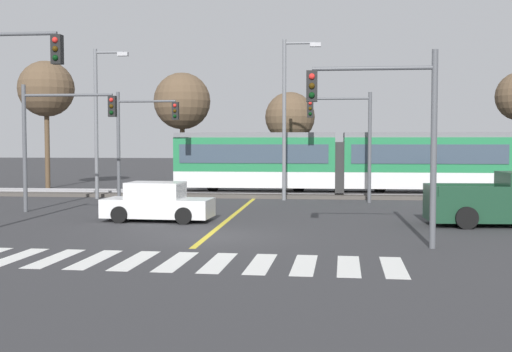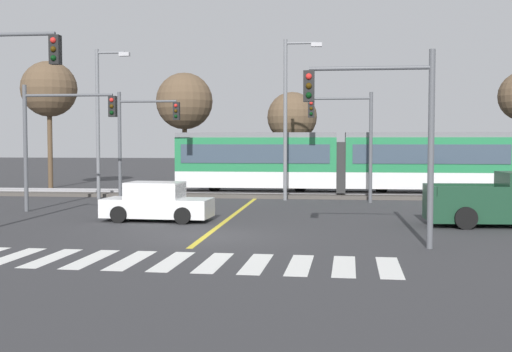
# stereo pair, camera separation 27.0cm
# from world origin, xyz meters

# --- Properties ---
(ground_plane) EXTENTS (200.00, 200.00, 0.00)m
(ground_plane) POSITION_xyz_m (0.00, 0.00, 0.00)
(ground_plane) COLOR #333335
(track_bed) EXTENTS (120.00, 4.00, 0.18)m
(track_bed) POSITION_xyz_m (0.00, 15.90, 0.09)
(track_bed) COLOR #4C4742
(track_bed) RESTS_ON ground
(rail_near) EXTENTS (120.00, 0.08, 0.10)m
(rail_near) POSITION_xyz_m (0.00, 15.18, 0.23)
(rail_near) COLOR #939399
(rail_near) RESTS_ON track_bed
(rail_far) EXTENTS (120.00, 0.08, 0.10)m
(rail_far) POSITION_xyz_m (0.00, 16.62, 0.23)
(rail_far) COLOR #939399
(rail_far) RESTS_ON track_bed
(light_rail_tram) EXTENTS (18.50, 2.64, 3.43)m
(light_rail_tram) POSITION_xyz_m (4.63, 15.89, 2.05)
(light_rail_tram) COLOR silver
(light_rail_tram) RESTS_ON track_bed
(crosswalk_stripe_1) EXTENTS (0.64, 2.82, 0.01)m
(crosswalk_stripe_1) POSITION_xyz_m (-4.40, -4.35, 0.00)
(crosswalk_stripe_1) COLOR silver
(crosswalk_stripe_1) RESTS_ON ground
(crosswalk_stripe_2) EXTENTS (0.64, 2.82, 0.01)m
(crosswalk_stripe_2) POSITION_xyz_m (-3.30, -4.38, 0.00)
(crosswalk_stripe_2) COLOR silver
(crosswalk_stripe_2) RESTS_ON ground
(crosswalk_stripe_3) EXTENTS (0.64, 2.82, 0.01)m
(crosswalk_stripe_3) POSITION_xyz_m (-2.20, -4.41, 0.00)
(crosswalk_stripe_3) COLOR silver
(crosswalk_stripe_3) RESTS_ON ground
(crosswalk_stripe_4) EXTENTS (0.64, 2.82, 0.01)m
(crosswalk_stripe_4) POSITION_xyz_m (-1.10, -4.45, 0.00)
(crosswalk_stripe_4) COLOR silver
(crosswalk_stripe_4) RESTS_ON ground
(crosswalk_stripe_5) EXTENTS (0.64, 2.82, 0.01)m
(crosswalk_stripe_5) POSITION_xyz_m (0.00, -4.48, 0.00)
(crosswalk_stripe_5) COLOR silver
(crosswalk_stripe_5) RESTS_ON ground
(crosswalk_stripe_6) EXTENTS (0.64, 2.82, 0.01)m
(crosswalk_stripe_6) POSITION_xyz_m (1.10, -4.51, 0.00)
(crosswalk_stripe_6) COLOR silver
(crosswalk_stripe_6) RESTS_ON ground
(crosswalk_stripe_7) EXTENTS (0.64, 2.82, 0.01)m
(crosswalk_stripe_7) POSITION_xyz_m (2.20, -4.55, 0.00)
(crosswalk_stripe_7) COLOR silver
(crosswalk_stripe_7) RESTS_ON ground
(crosswalk_stripe_8) EXTENTS (0.64, 2.82, 0.01)m
(crosswalk_stripe_8) POSITION_xyz_m (3.30, -4.58, 0.00)
(crosswalk_stripe_8) COLOR silver
(crosswalk_stripe_8) RESTS_ON ground
(crosswalk_stripe_9) EXTENTS (0.64, 2.82, 0.01)m
(crosswalk_stripe_9) POSITION_xyz_m (4.40, -4.61, 0.00)
(crosswalk_stripe_9) COLOR silver
(crosswalk_stripe_9) RESTS_ON ground
(crosswalk_stripe_10) EXTENTS (0.64, 2.82, 0.01)m
(crosswalk_stripe_10) POSITION_xyz_m (5.50, -4.64, 0.00)
(crosswalk_stripe_10) COLOR silver
(crosswalk_stripe_10) RESTS_ON ground
(lane_centre_line) EXTENTS (0.20, 16.38, 0.01)m
(lane_centre_line) POSITION_xyz_m (0.00, 5.71, 0.00)
(lane_centre_line) COLOR gold
(lane_centre_line) RESTS_ON ground
(sedan_crossing) EXTENTS (4.29, 2.09, 1.52)m
(sedan_crossing) POSITION_xyz_m (-2.67, 3.81, 0.70)
(sedan_crossing) COLOR silver
(sedan_crossing) RESTS_ON ground
(pickup_truck) EXTENTS (5.50, 2.45, 1.98)m
(pickup_truck) POSITION_xyz_m (10.44, 3.74, 0.84)
(pickup_truck) COLOR #193D28
(pickup_truck) RESTS_ON ground
(traffic_light_far_left) EXTENTS (3.25, 0.38, 5.64)m
(traffic_light_far_left) POSITION_xyz_m (-5.64, 11.50, 3.69)
(traffic_light_far_left) COLOR #515459
(traffic_light_far_left) RESTS_ON ground
(traffic_light_far_right) EXTENTS (3.25, 0.38, 5.59)m
(traffic_light_far_right) POSITION_xyz_m (4.95, 12.25, 3.73)
(traffic_light_far_right) COLOR #515459
(traffic_light_far_right) RESTS_ON ground
(traffic_light_near_right) EXTENTS (3.75, 0.38, 5.72)m
(traffic_light_near_right) POSITION_xyz_m (5.62, -1.68, 3.76)
(traffic_light_near_right) COLOR #515459
(traffic_light_near_right) RESTS_ON ground
(traffic_light_mid_left) EXTENTS (4.25, 0.38, 5.59)m
(traffic_light_mid_left) POSITION_xyz_m (-7.81, 6.40, 3.72)
(traffic_light_mid_left) COLOR #515459
(traffic_light_mid_left) RESTS_ON ground
(street_lamp_west) EXTENTS (1.91, 0.28, 8.07)m
(street_lamp_west) POSITION_xyz_m (-8.29, 13.01, 4.57)
(street_lamp_west) COLOR slate
(street_lamp_west) RESTS_ON ground
(street_lamp_centre) EXTENTS (1.99, 0.28, 8.42)m
(street_lamp_centre) POSITION_xyz_m (1.86, 13.18, 4.76)
(street_lamp_centre) COLOR slate
(street_lamp_centre) RESTS_ON ground
(bare_tree_far_west) EXTENTS (3.68, 3.68, 8.43)m
(bare_tree_far_west) POSITION_xyz_m (-14.50, 20.30, 6.55)
(bare_tree_far_west) COLOR brown
(bare_tree_far_west) RESTS_ON ground
(bare_tree_west) EXTENTS (3.78, 3.78, 7.70)m
(bare_tree_west) POSITION_xyz_m (-5.67, 21.67, 5.78)
(bare_tree_west) COLOR brown
(bare_tree_west) RESTS_ON ground
(bare_tree_east) EXTENTS (3.25, 3.25, 6.34)m
(bare_tree_east) POSITION_xyz_m (1.54, 21.47, 4.69)
(bare_tree_east) COLOR brown
(bare_tree_east) RESTS_ON ground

